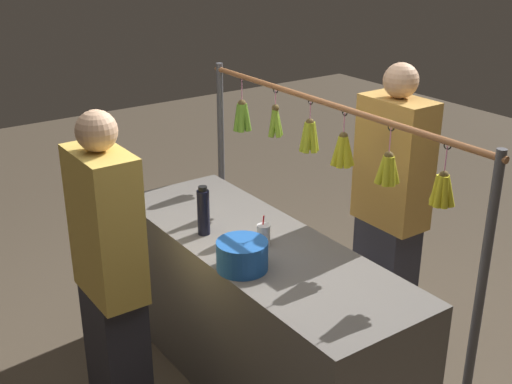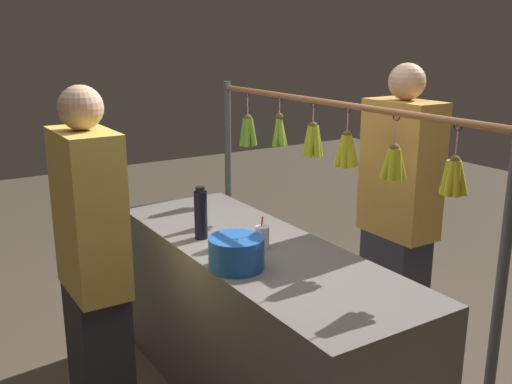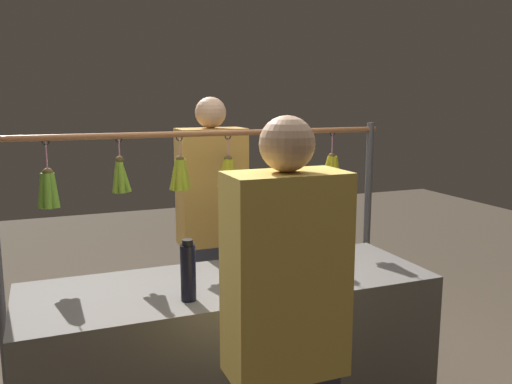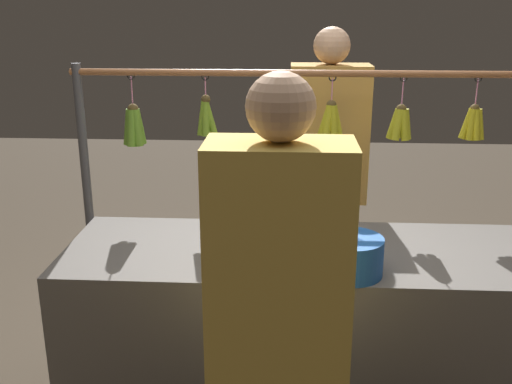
% 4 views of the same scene
% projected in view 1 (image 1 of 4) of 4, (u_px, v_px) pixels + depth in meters
% --- Properties ---
extents(ground_plane, '(12.00, 12.00, 0.00)m').
position_uv_depth(ground_plane, '(258.00, 378.00, 3.83)').
color(ground_plane, brown).
extents(market_counter, '(2.02, 0.69, 0.88)m').
position_uv_depth(market_counter, '(259.00, 313.00, 3.66)').
color(market_counter, '#66605B').
rests_on(market_counter, ground).
extents(display_rack, '(2.20, 0.12, 1.61)m').
position_uv_depth(display_rack, '(322.00, 174.00, 3.63)').
color(display_rack, '#4C4C51').
rests_on(display_rack, ground).
extents(water_bottle, '(0.07, 0.07, 0.28)m').
position_uv_depth(water_bottle, '(203.00, 211.00, 3.55)').
color(water_bottle, black).
rests_on(water_bottle, market_counter).
extents(blue_bucket, '(0.25, 0.25, 0.15)m').
position_uv_depth(blue_bucket, '(242.00, 255.00, 3.20)').
color(blue_bucket, '#1F59B2').
rests_on(blue_bucket, market_counter).
extents(drink_cup, '(0.07, 0.07, 0.16)m').
position_uv_depth(drink_cup, '(264.00, 235.00, 3.45)').
color(drink_cup, silver).
rests_on(drink_cup, market_counter).
extents(vendor_person, '(0.42, 0.23, 1.77)m').
position_uv_depth(vendor_person, '(389.00, 217.00, 3.82)').
color(vendor_person, '#2D2D38').
rests_on(vendor_person, ground).
extents(customer_person, '(0.41, 0.22, 1.72)m').
position_uv_depth(customer_person, '(111.00, 286.00, 3.14)').
color(customer_person, '#2D2D38').
rests_on(customer_person, ground).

